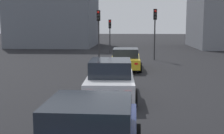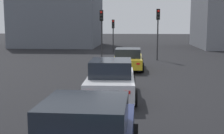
# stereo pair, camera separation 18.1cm
# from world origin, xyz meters

# --- Properties ---
(ground_plane) EXTENTS (160.00, 160.00, 0.20)m
(ground_plane) POSITION_xyz_m (0.00, 0.00, -0.10)
(ground_plane) COLOR black
(car_yellow_lead) EXTENTS (4.51, 2.12, 1.44)m
(car_yellow_lead) POSITION_xyz_m (7.89, -0.24, 0.71)
(car_yellow_lead) COLOR gold
(car_yellow_lead) RESTS_ON ground_plane
(car_white_second) EXTENTS (4.73, 2.23, 1.62)m
(car_white_second) POSITION_xyz_m (-0.15, 0.20, 0.77)
(car_white_second) COLOR silver
(car_white_second) RESTS_ON ground_plane
(traffic_light_near_left) EXTENTS (0.32, 0.30, 4.21)m
(traffic_light_near_left) POSITION_xyz_m (13.23, 2.19, 3.02)
(traffic_light_near_left) COLOR #2D2D30
(traffic_light_near_left) RESTS_ON ground_plane
(traffic_light_near_right) EXTENTS (0.32, 0.30, 4.30)m
(traffic_light_near_right) POSITION_xyz_m (13.30, -2.56, 3.08)
(traffic_light_near_right) COLOR #2D2D30
(traffic_light_near_right) RESTS_ON ground_plane
(traffic_light_far_left) EXTENTS (0.32, 0.29, 3.50)m
(traffic_light_far_left) POSITION_xyz_m (19.24, 1.68, 2.53)
(traffic_light_far_left) COLOR #2D2D30
(traffic_light_far_left) RESTS_ON ground_plane
(building_facade_center) EXTENTS (10.79, 10.86, 8.77)m
(building_facade_center) POSITION_xyz_m (29.26, 10.00, 4.39)
(building_facade_center) COLOR slate
(building_facade_center) RESTS_ON ground_plane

